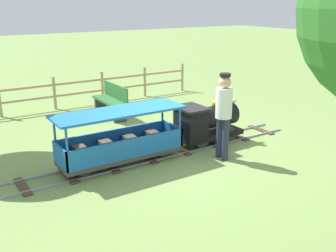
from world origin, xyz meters
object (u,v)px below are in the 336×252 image
passenger_car (121,142)px  park_bench (111,101)px  conductor_person (224,110)px  locomotive (206,122)px

passenger_car → park_bench: size_ratio=1.81×
passenger_car → conductor_person: size_ratio=1.45×
conductor_person → park_bench: 3.78m
passenger_car → conductor_person: 1.95m
passenger_car → park_bench: 3.15m
passenger_car → conductor_person: bearing=65.2°
locomotive → park_bench: 3.02m
locomotive → passenger_car: size_ratio=0.61×
locomotive → park_bench: bearing=-165.6°
park_bench → conductor_person: bearing=8.0°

